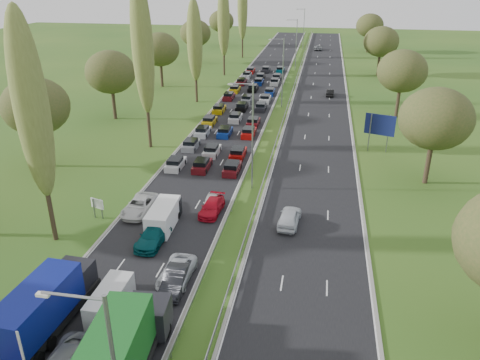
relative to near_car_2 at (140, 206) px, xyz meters
The scene contains 23 objects.
ground 45.89m from the near_car_2, 77.04° to the left, with size 260.00×260.00×0.00m, color #27541A.
near_carriageway 47.35m from the near_car_2, 85.72° to the left, with size 10.50×215.00×0.04m, color black.
far_carriageway 50.20m from the near_car_2, 70.16° to the left, with size 10.50×215.00×0.04m, color black.
central_reservation 48.32m from the near_car_2, 77.71° to the left, with size 2.36×215.00×0.32m.
lamp_columns 44.25m from the near_car_2, 76.46° to the left, with size 0.18×140.18×12.00m.
poplar_row 35.34m from the near_car_2, 99.86° to the left, with size 2.80×127.80×22.44m.
woodland_left 32.53m from the near_car_2, 120.67° to the left, with size 8.00×166.00×11.10m.
woodland_right 43.82m from the near_car_2, 46.49° to the left, with size 8.00×153.00×11.10m.
traffic_queue_fill 42.52m from the near_car_2, 85.27° to the left, with size 9.13×66.72×0.80m.
near_car_2 is the anchor object (origin of this frame).
near_car_7 6.27m from the near_car_2, 57.82° to the right, with size 2.11×5.19×1.51m, color #05474B.
near_car_9 13.38m from the near_car_2, 57.28° to the right, with size 1.60×4.60×1.52m, color black.
near_car_10 12.47m from the near_car_2, 55.64° to the right, with size 2.27×4.91×1.37m, color silver.
near_car_11 7.30m from the near_car_2, ahead, with size 1.88×4.63×1.34m, color #B60B1C.
near_car_12 7.24m from the near_car_2, 17.15° to the left, with size 1.54×3.83×1.31m, color silver.
far_car_0 15.10m from the near_car_2, ahead, with size 1.90×4.73×1.61m, color silver.
far_car_1 55.86m from the near_car_2, 70.26° to the left, with size 1.41×4.03×1.33m, color black.
far_car_2 112.24m from the near_car_2, 82.26° to the left, with size 2.39×5.19×1.44m, color gray.
blue_lorry 17.13m from the near_car_2, 89.45° to the right, with size 2.56×9.23×3.90m.
white_van_front 15.01m from the near_car_2, 76.32° to the right, with size 1.88×4.80×1.93m.
white_van_rear 3.95m from the near_car_2, 33.07° to the right, with size 2.12×5.42×2.18m.
info_sign 4.10m from the near_car_2, 152.92° to the right, with size 1.46×0.55×2.10m.
direction_sign 33.72m from the near_car_2, 41.46° to the left, with size 3.83×1.35×5.20m.
Camera 1 is at (11.56, -4.30, 22.43)m, focal length 35.00 mm.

